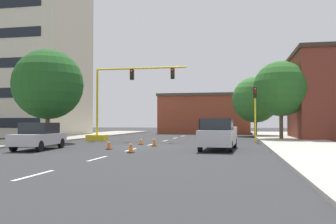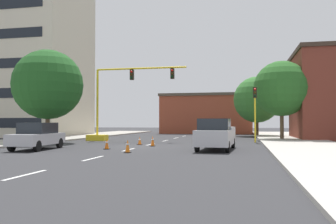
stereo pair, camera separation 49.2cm
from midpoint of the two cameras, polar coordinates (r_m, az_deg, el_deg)
The scene contains 23 objects.
ground_plane at distance 25.85m, azimuth -3.71°, elevation -5.56°, with size 160.00×160.00×0.00m, color #2D2D30.
sidewalk_left at distance 37.81m, azimuth -17.69°, elevation -4.11°, with size 6.00×56.00×0.14m, color #9E998E.
sidewalk_right at distance 33.22m, azimuth 20.22°, elevation -4.46°, with size 6.00×56.00×0.14m, color #B2ADA3.
lane_stripe_seg_0 at distance 13.00m, azimuth -20.85°, elevation -9.42°, with size 0.16×2.40×0.01m, color silver.
lane_stripe_seg_1 at distance 17.84m, azimuth -11.16°, elevation -7.32°, with size 0.16×2.40×0.01m, color silver.
lane_stripe_seg_2 at distance 22.99m, azimuth -5.74°, elevation -6.04°, with size 0.16×2.40×0.01m, color silver.
lane_stripe_seg_3 at distance 28.26m, azimuth -2.34°, elevation -5.21°, with size 0.16×2.40×0.01m, color silver.
lane_stripe_seg_4 at distance 33.61m, azimuth -0.01°, elevation -4.63°, with size 0.16×2.40×0.01m, color silver.
lane_stripe_seg_5 at distance 39.00m, azimuth 1.67°, elevation -4.20°, with size 0.16×2.40×0.01m, color silver.
lane_stripe_seg_6 at distance 44.42m, azimuth 2.94°, elevation -3.88°, with size 0.16×2.40×0.01m, color silver.
building_tall_left at distance 49.55m, azimuth -21.13°, elevation 10.23°, with size 13.45×11.87×23.66m.
building_brick_center at distance 55.03m, azimuth 6.54°, elevation -0.29°, with size 13.83×7.34×6.01m.
traffic_signal_gantry at distance 33.79m, azimuth -8.97°, elevation -0.75°, with size 9.46×1.20×6.83m.
traffic_light_pole_right at distance 31.69m, azimuth 14.24°, elevation 1.61°, with size 0.32×0.47×4.80m.
tree_right_far at distance 45.12m, azimuth 14.41°, elevation 1.94°, with size 5.71×5.71×7.38m.
tree_right_mid at distance 36.33m, azimuth 18.17°, elevation 3.59°, with size 5.39×5.39×7.72m.
tree_left_near at distance 31.56m, azimuth -18.32°, elevation 4.20°, with size 5.87×5.87×7.87m.
pickup_truck_silver at distance 22.82m, azimuth 8.36°, elevation -3.63°, with size 2.31×5.51×1.99m.
sedan_silver_near_left at distance 24.32m, azimuth -19.72°, elevation -3.63°, with size 2.19×4.63×1.74m.
traffic_cone_roadside_a at distance 23.52m, azimuth -9.23°, elevation -5.08°, with size 0.36×0.36×0.71m.
traffic_cone_roadside_b at distance 27.75m, azimuth -4.07°, elevation -4.64°, with size 0.36×0.36×0.64m.
traffic_cone_roadside_c at distance 25.99m, azimuth -1.94°, elevation -4.69°, with size 0.36×0.36×0.78m.
traffic_cone_roadside_d at distance 20.69m, azimuth -5.84°, elevation -5.49°, with size 0.36×0.36×0.78m.
Camera 2 is at (7.20, -24.78, 1.80)m, focal length 37.90 mm.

